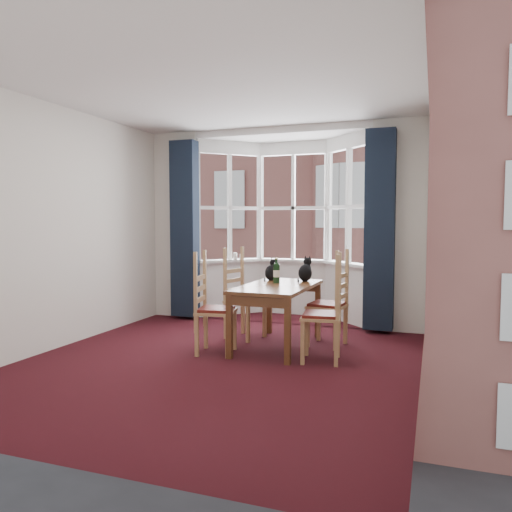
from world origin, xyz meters
The scene contains 22 objects.
floor centered at (0.00, 0.00, 0.00)m, with size 4.50×4.50×0.00m, color black.
ceiling centered at (0.00, 0.00, 2.80)m, with size 4.50×4.50×0.00m, color white.
wall_left centered at (-2.00, 0.00, 1.40)m, with size 4.50×4.50×0.00m, color silver.
wall_right centered at (2.00, 0.00, 1.40)m, with size 4.50×4.50×0.00m, color silver.
wall_near centered at (0.00, -2.25, 1.40)m, with size 4.00×4.00×0.00m, color silver.
wall_back_pier_left centered at (-1.65, 2.25, 1.40)m, with size 0.70×0.12×2.80m, color silver.
wall_back_pier_right centered at (1.65, 2.25, 1.40)m, with size 0.70×0.12×2.80m, color silver.
bay_window centered at (0.00, 2.75, 1.40)m, with size 2.76×0.94×2.80m.
curtain_left centered at (-1.42, 2.07, 1.35)m, with size 0.38×0.22×2.60m, color black.
curtain_right centered at (1.42, 2.07, 1.35)m, with size 0.38×0.22×2.60m, color black.
dining_table centered at (0.39, 0.91, 0.64)m, with size 0.77×1.41×0.73m.
chair_left_near centered at (-0.26, 0.40, 0.47)m, with size 0.46×0.48×0.92m.
chair_left_far centered at (-0.21, 1.23, 0.47)m, with size 0.50×0.51×0.92m.
chair_right_near centered at (1.08, 0.51, 0.47)m, with size 0.45×0.47×0.92m.
chair_right_far centered at (1.01, 1.16, 0.47)m, with size 0.46×0.47×0.92m.
cat_left centered at (0.18, 1.33, 0.84)m, with size 0.17×0.23×0.29m.
cat_right centered at (0.61, 1.37, 0.85)m, with size 0.19×0.25×0.32m.
wine_bottle centered at (0.33, 1.07, 0.86)m, with size 0.08×0.08×0.30m.
candle_tall centered at (-0.82, 2.60, 0.92)m, with size 0.06×0.06×0.11m, color white.
candle_short centered at (-0.73, 2.63, 0.91)m, with size 0.06×0.06×0.09m, color white.
street centered at (0.00, 32.25, -6.00)m, with size 80.00×80.00×0.00m, color #333335.
tenement_building centered at (0.00, 14.01, 1.60)m, with size 18.40×7.80×15.20m.
Camera 1 is at (2.09, -4.59, 1.47)m, focal length 35.00 mm.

